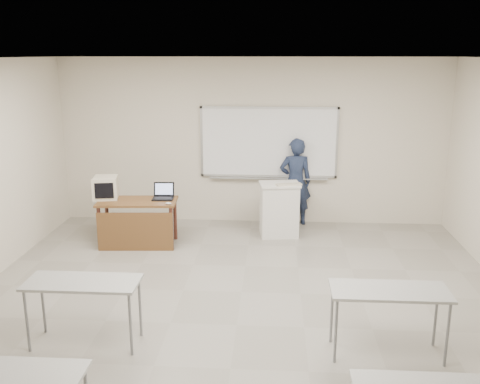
# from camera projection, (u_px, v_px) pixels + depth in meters

# --- Properties ---
(floor) EXTENTS (7.00, 8.00, 0.01)m
(floor) POSITION_uv_depth(u_px,v_px,m) (237.00, 325.00, 6.20)
(floor) COLOR gray
(floor) RESTS_ON ground
(whiteboard) EXTENTS (2.48, 0.10, 1.31)m
(whiteboard) POSITION_uv_depth(u_px,v_px,m) (269.00, 143.00, 9.64)
(whiteboard) COLOR white
(whiteboard) RESTS_ON floor
(student_desks) EXTENTS (4.40, 2.20, 0.73)m
(student_desks) POSITION_uv_depth(u_px,v_px,m) (226.00, 332.00, 4.73)
(student_desks) COLOR #A1A19C
(student_desks) RESTS_ON floor
(instructor_desk) EXTENTS (1.26, 0.63, 0.75)m
(instructor_desk) POSITION_uv_depth(u_px,v_px,m) (136.00, 216.00, 8.59)
(instructor_desk) COLOR brown
(instructor_desk) RESTS_ON floor
(podium) EXTENTS (0.66, 0.49, 0.93)m
(podium) POSITION_uv_depth(u_px,v_px,m) (279.00, 209.00, 9.14)
(podium) COLOR silver
(podium) RESTS_ON floor
(crt_monitor) EXTENTS (0.39, 0.44, 0.37)m
(crt_monitor) POSITION_uv_depth(u_px,v_px,m) (106.00, 187.00, 8.75)
(crt_monitor) COLOR beige
(crt_monitor) RESTS_ON instructor_desk
(laptop) EXTENTS (0.34, 0.31, 0.25)m
(laptop) POSITION_uv_depth(u_px,v_px,m) (164.00, 195.00, 8.75)
(laptop) COLOR black
(laptop) RESTS_ON instructor_desk
(mouse) EXTENTS (0.10, 0.06, 0.04)m
(mouse) POSITION_uv_depth(u_px,v_px,m) (168.00, 203.00, 8.40)
(mouse) COLOR silver
(mouse) RESTS_ON instructor_desk
(keyboard) EXTENTS (0.45, 0.26, 0.02)m
(keyboard) POSITION_uv_depth(u_px,v_px,m) (289.00, 184.00, 8.90)
(keyboard) COLOR beige
(keyboard) RESTS_ON podium
(presenter) EXTENTS (0.61, 0.43, 1.59)m
(presenter) POSITION_uv_depth(u_px,v_px,m) (295.00, 182.00, 9.70)
(presenter) COLOR black
(presenter) RESTS_ON floor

